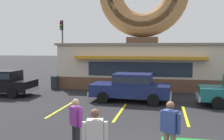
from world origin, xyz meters
name	(u,v)px	position (x,y,z in m)	size (l,w,h in m)	color
donut_shop_building	(143,39)	(-1.49, 13.94, 3.74)	(12.30, 6.75, 10.96)	brown
mini_donut_near_right	(173,139)	(0.60, 1.62, 0.05)	(0.13, 0.13, 0.04)	#A5724C
car_black	(1,82)	(-9.96, 7.73, 0.87)	(4.60, 2.06, 1.60)	black
car_navy	(131,86)	(-1.54, 7.46, 0.87)	(4.62, 2.11, 1.60)	navy
pedestrian_blue_sweater_man	(170,128)	(0.47, -0.10, 0.92)	(0.53, 0.40, 1.66)	#7F7056
pedestrian_hooded_kid	(76,122)	(-2.26, 0.16, 0.86)	(0.46, 0.44, 1.56)	#232328
pedestrian_leather_jacket_man	(95,140)	(-1.26, -1.34, 0.92)	(0.58, 0.32, 1.66)	#232328
trash_bin	(55,82)	(-7.59, 10.67, 0.50)	(0.57, 0.57, 0.97)	#232833
traffic_light_pole	(62,41)	(-9.95, 18.01, 3.71)	(0.28, 0.47, 5.80)	#595B60
parking_stripe_far_left	(61,109)	(-4.75, 5.00, 0.00)	(0.12, 3.60, 0.01)	yellow
parking_stripe_left	(120,112)	(-1.75, 5.00, 0.00)	(0.12, 3.60, 0.01)	yellow
parking_stripe_mid_left	(185,115)	(1.25, 5.00, 0.00)	(0.12, 3.60, 0.01)	yellow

